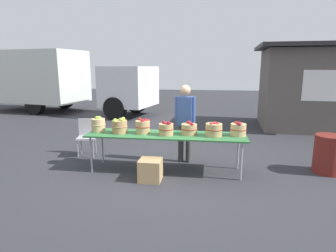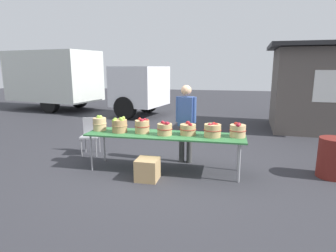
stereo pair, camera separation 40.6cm
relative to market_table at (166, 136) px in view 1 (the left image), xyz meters
name	(u,v)px [view 1 (the left image)]	position (x,y,z in m)	size (l,w,h in m)	color
ground_plane	(166,170)	(0.00, 0.00, -0.72)	(40.00, 40.00, 0.00)	#2D2D33
market_table	(166,136)	(0.00, 0.00, 0.00)	(3.10, 0.76, 0.75)	#2D6B38
apple_basket_green_0	(98,124)	(-1.40, 0.06, 0.18)	(0.29, 0.29, 0.31)	tan
apple_basket_green_1	(120,126)	(-0.93, -0.02, 0.17)	(0.32, 0.32, 0.31)	#A87F51
apple_basket_red_0	(143,127)	(-0.46, 0.01, 0.17)	(0.30, 0.30, 0.30)	tan
apple_basket_red_1	(166,129)	(0.01, -0.06, 0.16)	(0.30, 0.30, 0.28)	tan
apple_basket_red_2	(189,129)	(0.45, 0.05, 0.14)	(0.32, 0.32, 0.26)	tan
apple_basket_red_3	(214,129)	(0.92, -0.02, 0.16)	(0.33, 0.33, 0.28)	tan
apple_basket_red_4	(238,129)	(1.39, 0.08, 0.16)	(0.31, 0.31, 0.28)	tan
vendor_adult	(185,117)	(0.32, 0.59, 0.27)	(0.44, 0.25, 1.67)	#3F3F3F
box_truck	(58,79)	(-5.95, 6.76, 0.77)	(7.97, 3.65, 2.75)	silver
food_kiosk	(310,87)	(4.15, 4.69, 0.67)	(3.69, 3.14, 2.74)	#59514C
folding_chair	(87,134)	(-1.97, 0.73, -0.21)	(0.48, 0.48, 0.86)	#99999E
trash_barrel	(328,154)	(3.15, 0.33, -0.34)	(0.54, 0.54, 0.75)	maroon
produce_crate	(150,170)	(-0.21, -0.53, -0.52)	(0.40, 0.40, 0.40)	tan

